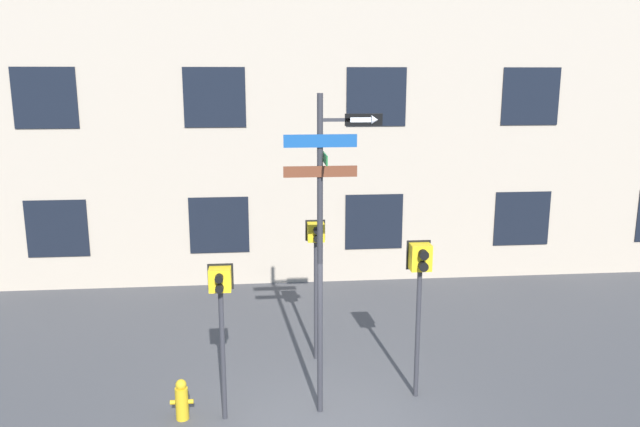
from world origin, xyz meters
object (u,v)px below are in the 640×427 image
pedestrian_signal_across (316,254)px  fire_hydrant (182,400)px  pedestrian_signal_left (221,301)px  pedestrian_signal_right (420,276)px  street_sign_pole (324,229)px

pedestrian_signal_across → fire_hydrant: size_ratio=4.01×
fire_hydrant → pedestrian_signal_left: bearing=-4.0°
fire_hydrant → pedestrian_signal_across: bearing=40.5°
pedestrian_signal_across → pedestrian_signal_right: bearing=-45.7°
pedestrian_signal_right → fire_hydrant: (-3.86, -0.37, -1.81)m
pedestrian_signal_across → fire_hydrant: (-2.30, -1.96, -1.77)m
street_sign_pole → pedestrian_signal_left: size_ratio=2.02×
street_sign_pole → pedestrian_signal_left: bearing=-177.4°
pedestrian_signal_right → pedestrian_signal_across: size_ratio=1.00×
pedestrian_signal_left → pedestrian_signal_right: pedestrian_signal_right is taller
pedestrian_signal_left → fire_hydrant: bearing=176.0°
pedestrian_signal_left → pedestrian_signal_right: bearing=7.4°
street_sign_pole → pedestrian_signal_right: bearing=12.0°
pedestrian_signal_left → pedestrian_signal_right: size_ratio=0.93×
street_sign_pole → pedestrian_signal_across: 2.16m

